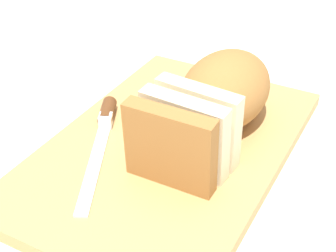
# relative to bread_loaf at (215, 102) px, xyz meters

# --- Properties ---
(ground_plane) EXTENTS (3.00, 3.00, 0.00)m
(ground_plane) POSITION_rel_bread_loaf_xyz_m (0.05, -0.05, -0.07)
(ground_plane) COLOR silver
(cutting_board) EXTENTS (0.48, 0.32, 0.02)m
(cutting_board) POSITION_rel_bread_loaf_xyz_m (0.05, -0.05, -0.06)
(cutting_board) COLOR tan
(cutting_board) RESTS_ON ground_plane
(bread_loaf) EXTENTS (0.27, 0.14, 0.11)m
(bread_loaf) POSITION_rel_bread_loaf_xyz_m (0.00, 0.00, 0.00)
(bread_loaf) COLOR #996633
(bread_loaf) RESTS_ON cutting_board
(bread_knife) EXTENTS (0.23, 0.11, 0.02)m
(bread_knife) POSITION_rel_bread_loaf_xyz_m (0.06, -0.14, -0.04)
(bread_knife) COLOR silver
(bread_knife) RESTS_ON cutting_board
(crumb_near_knife) EXTENTS (0.01, 0.01, 0.01)m
(crumb_near_knife) POSITION_rel_bread_loaf_xyz_m (0.05, -0.03, -0.05)
(crumb_near_knife) COLOR tan
(crumb_near_knife) RESTS_ON cutting_board
(crumb_near_loaf) EXTENTS (0.00, 0.00, 0.00)m
(crumb_near_loaf) POSITION_rel_bread_loaf_xyz_m (0.08, -0.05, -0.05)
(crumb_near_loaf) COLOR tan
(crumb_near_loaf) RESTS_ON cutting_board
(crumb_stray_left) EXTENTS (0.01, 0.01, 0.01)m
(crumb_stray_left) POSITION_rel_bread_loaf_xyz_m (0.03, -0.01, -0.05)
(crumb_stray_left) COLOR tan
(crumb_stray_left) RESTS_ON cutting_board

